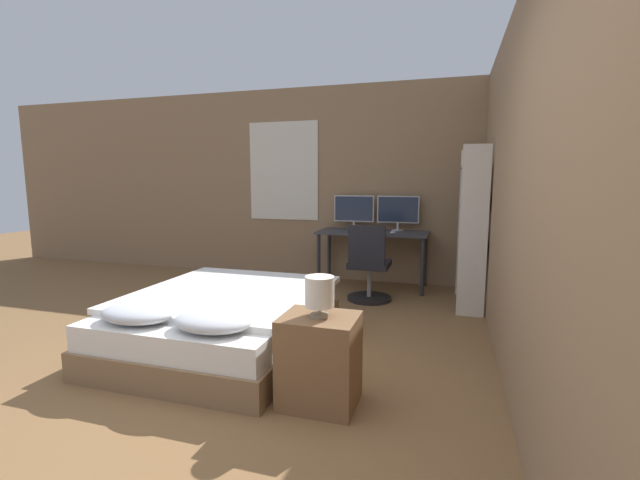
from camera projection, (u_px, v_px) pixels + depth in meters
ground_plane at (190, 438)px, 2.37m from camera, size 20.00×20.00×0.00m
wall_back at (351, 184)px, 5.97m from camera, size 12.00×0.08×2.70m
wall_side_right at (513, 189)px, 3.09m from camera, size 0.06×12.00×2.70m
bed at (225, 320)px, 3.64m from camera, size 1.55×1.90×0.54m
nightstand at (320, 360)px, 2.70m from camera, size 0.47×0.39×0.58m
bedside_lamp at (320, 292)px, 2.63m from camera, size 0.18×0.18×0.25m
desk at (373, 239)px, 5.61m from camera, size 1.43×0.61×0.75m
monitor_left at (354, 210)px, 5.83m from camera, size 0.55×0.16×0.46m
monitor_right at (398, 211)px, 5.66m from camera, size 0.55×0.16×0.46m
keyboard at (370, 233)px, 5.40m from camera, size 0.40×0.13×0.02m
computer_mouse at (393, 233)px, 5.32m from camera, size 0.07×0.05×0.04m
office_chair at (369, 270)px, 4.99m from camera, size 0.52×0.52×0.91m
bookshelf at (473, 219)px, 4.66m from camera, size 0.28×0.91×1.77m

